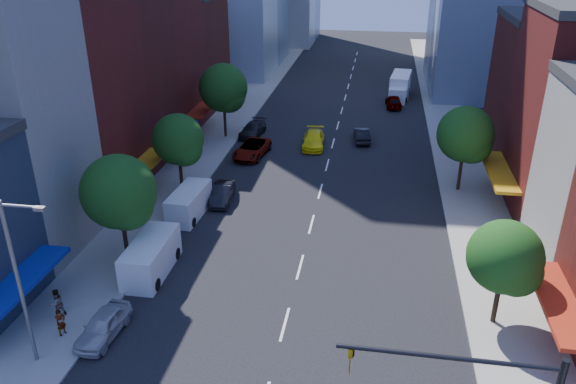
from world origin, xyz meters
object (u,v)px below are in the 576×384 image
parked_car_front (103,326)px  cargo_van_far (188,204)px  traffic_car_far (394,101)px  parked_car_rear (253,129)px  taxi (314,140)px  traffic_car_oncoming (362,135)px  pedestrian_far (57,303)px  box_truck (400,87)px  pedestrian_near (61,322)px  parked_car_third (252,149)px  parked_car_second (222,193)px  cargo_van_near (150,258)px

parked_car_front → cargo_van_far: size_ratio=0.80×
traffic_car_far → parked_car_rear: bearing=37.1°
taxi → traffic_car_far: (8.13, 15.73, 0.02)m
traffic_car_oncoming → traffic_car_far: (3.35, 13.26, 0.07)m
cargo_van_far → traffic_car_oncoming: cargo_van_far is taller
traffic_car_far → pedestrian_far: size_ratio=2.58×
box_truck → pedestrian_near: 55.27m
parked_car_third → cargo_van_far: 13.38m
pedestrian_near → parked_car_third: bearing=12.8°
parked_car_rear → pedestrian_near: pedestrian_near is taller
cargo_van_far → parked_car_rear: bearing=90.9°
parked_car_rear → taxi: size_ratio=0.92×
parked_car_second → traffic_car_far: size_ratio=0.95×
pedestrian_far → parked_car_third: bearing=-159.4°
parked_car_rear → traffic_car_far: bearing=48.6°
parked_car_third → pedestrian_near: 28.34m
parked_car_rear → traffic_car_oncoming: 11.68m
cargo_van_near → traffic_car_oncoming: cargo_van_near is taller
taxi → box_truck: bearing=63.0°
parked_car_rear → parked_car_third: bearing=-70.9°
traffic_car_far → traffic_car_oncoming: bearing=71.4°
cargo_van_near → box_truck: bearing=69.8°
taxi → box_truck: 22.22m
parked_car_third → pedestrian_far: 27.12m
taxi → pedestrian_near: 33.14m
pedestrian_near → pedestrian_far: (-1.05, 1.43, 0.09)m
pedestrian_near → pedestrian_far: pedestrian_far is taller
taxi → traffic_car_oncoming: size_ratio=1.21×
parked_car_rear → box_truck: size_ratio=0.61×
parked_car_third → traffic_car_far: size_ratio=1.22×
cargo_van_far → traffic_car_far: bearing=67.3°
pedestrian_near → cargo_van_far: bearing=12.9°
traffic_car_oncoming → pedestrian_near: pedestrian_near is taller
parked_car_front → pedestrian_far: pedestrian_far is taller
cargo_van_far → pedestrian_far: bearing=-100.5°
parked_car_front → cargo_van_far: 14.43m
parked_car_front → box_truck: size_ratio=0.52×
parked_car_third → pedestrian_far: (-5.25, -26.60, 0.26)m
cargo_van_far → pedestrian_near: bearing=-95.4°
taxi → traffic_car_far: traffic_car_far is taller
cargo_van_far → pedestrian_far: size_ratio=2.92×
traffic_car_oncoming → cargo_van_far: bearing=50.2°
taxi → box_truck: size_ratio=0.66×
parked_car_second → pedestrian_near: bearing=-108.3°
parked_car_second → pedestrian_far: bearing=-112.8°
cargo_van_near → traffic_car_oncoming: bearing=65.7°
cargo_van_far → taxi: cargo_van_far is taller
traffic_car_far → pedestrian_far: 49.72m
taxi → parked_car_rear: bearing=157.6°
parked_car_front → parked_car_second: size_ratio=0.96×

